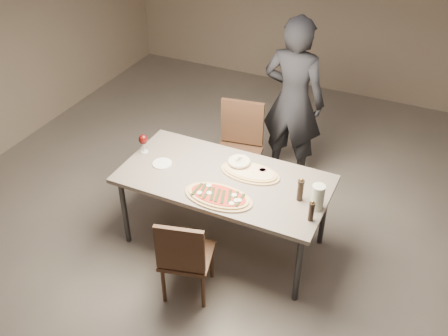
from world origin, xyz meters
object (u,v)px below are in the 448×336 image
at_px(dining_table, 224,183).
at_px(chair_near, 184,255).
at_px(zucchini_pizza, 218,196).
at_px(diner, 293,101).
at_px(ham_pizza, 250,172).
at_px(chair_far, 239,144).
at_px(pepper_mill_left, 300,190).
at_px(bread_basket, 239,163).
at_px(carafe, 318,197).

relative_size(dining_table, chair_near, 2.13).
xyz_separation_m(dining_table, zucchini_pizza, (0.08, -0.27, 0.07)).
height_order(zucchini_pizza, diner, diner).
distance_m(chair_near, diner, 2.07).
distance_m(zucchini_pizza, chair_near, 0.54).
distance_m(ham_pizza, chair_far, 0.83).
height_order(chair_far, diner, diner).
bearing_deg(pepper_mill_left, diner, 111.00).
distance_m(dining_table, chair_far, 0.87).
distance_m(zucchini_pizza, diner, 1.58).
bearing_deg(ham_pizza, pepper_mill_left, -17.28).
bearing_deg(pepper_mill_left, bread_basket, 161.02).
relative_size(bread_basket, diner, 0.11).
xyz_separation_m(ham_pizza, diner, (-0.01, 1.16, 0.13)).
height_order(zucchini_pizza, pepper_mill_left, pepper_mill_left).
bearing_deg(diner, zucchini_pizza, 89.02).
bearing_deg(diner, ham_pizza, 92.96).
distance_m(dining_table, chair_near, 0.75).
height_order(bread_basket, diner, diner).
xyz_separation_m(carafe, chair_near, (-0.84, -0.67, -0.38)).
relative_size(zucchini_pizza, carafe, 2.70).
relative_size(ham_pizza, pepper_mill_left, 2.52).
distance_m(dining_table, ham_pizza, 0.24).
height_order(zucchini_pizza, carafe, carafe).
relative_size(ham_pizza, carafe, 2.47).
relative_size(ham_pizza, diner, 0.30).
bearing_deg(ham_pizza, chair_far, 120.47).
bearing_deg(chair_near, dining_table, 74.91).
xyz_separation_m(zucchini_pizza, chair_near, (-0.09, -0.45, -0.29)).
xyz_separation_m(dining_table, pepper_mill_left, (0.68, -0.01, 0.16)).
distance_m(zucchini_pizza, ham_pizza, 0.43).
height_order(ham_pizza, carafe, carafe).
xyz_separation_m(ham_pizza, chair_near, (-0.19, -0.86, -0.29)).
bearing_deg(ham_pizza, chair_near, -102.07).
relative_size(chair_near, diner, 0.47).
distance_m(ham_pizza, bread_basket, 0.14).
bearing_deg(carafe, chair_far, 139.80).
bearing_deg(pepper_mill_left, dining_table, 178.77).
distance_m(dining_table, carafe, 0.85).
bearing_deg(dining_table, diner, 82.47).
bearing_deg(chair_far, chair_near, 88.69).
relative_size(dining_table, bread_basket, 8.91).
height_order(dining_table, chair_near, chair_near).
bearing_deg(ham_pizza, bread_basket, 156.46).
xyz_separation_m(bread_basket, pepper_mill_left, (0.62, -0.21, 0.06)).
distance_m(bread_basket, pepper_mill_left, 0.66).
xyz_separation_m(dining_table, diner, (0.17, 1.30, 0.20)).
bearing_deg(diner, pepper_mill_left, 113.51).
bearing_deg(zucchini_pizza, ham_pizza, 83.88).
relative_size(carafe, chair_near, 0.26).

